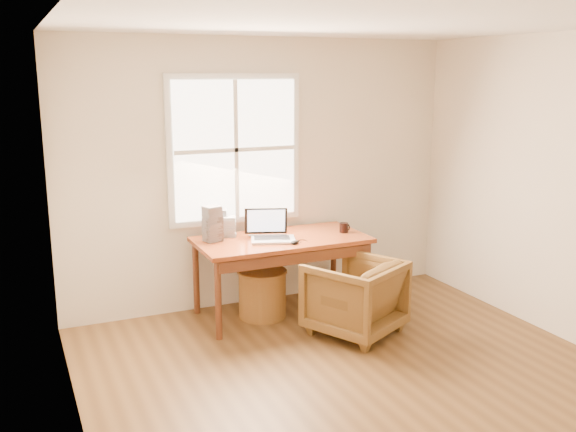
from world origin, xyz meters
The scene contains 11 objects.
room_shell centered at (-0.02, 0.16, 1.32)m, with size 4.04×4.54×2.64m.
desk centered at (0.00, 1.80, 0.73)m, with size 1.60×0.80×0.04m, color brown.
armchair centered at (0.40, 1.11, 0.34)m, with size 0.72×0.74×0.67m, color brown.
wicker_stool centered at (-0.20, 1.80, 0.22)m, with size 0.44×0.44×0.44m, color brown.
laptop centered at (-0.11, 1.73, 0.91)m, with size 0.44×0.46×0.33m, color #ABADB3, non-canonical shape.
mouse centered at (0.02, 1.55, 0.77)m, with size 0.10×0.06×0.03m, color black.
coffee_mug centered at (0.63, 1.74, 0.80)m, with size 0.08×0.08×0.10m, color black.
cd_stack_a centered at (-0.49, 2.14, 0.88)m, with size 0.13×0.11×0.25m, color #B9BCC5.
cd_stack_b centered at (-0.62, 1.96, 0.87)m, with size 0.16×0.14×0.24m, color #242529.
cd_stack_c centered at (-0.62, 1.95, 0.92)m, with size 0.15×0.13×0.33m, color #9D9EAA.
cd_stack_d centered at (-0.44, 2.06, 0.84)m, with size 0.15×0.13×0.19m, color silver.
Camera 1 is at (-2.31, -3.54, 2.26)m, focal length 40.00 mm.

